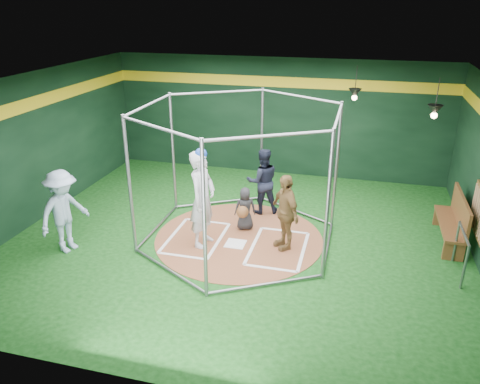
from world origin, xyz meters
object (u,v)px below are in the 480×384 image
(visitor_leopard, at_px, (285,212))
(umpire, at_px, (262,181))
(batter_figure, at_px, (202,198))
(dugout_bench, at_px, (455,219))

(visitor_leopard, distance_m, umpire, 1.85)
(visitor_leopard, bearing_deg, batter_figure, -118.51)
(batter_figure, bearing_deg, dugout_bench, 15.71)
(batter_figure, height_order, visitor_leopard, batter_figure)
(batter_figure, height_order, umpire, batter_figure)
(batter_figure, distance_m, dugout_bench, 5.56)
(umpire, xyz_separation_m, dugout_bench, (4.43, -0.45, -0.29))
(batter_figure, relative_size, visitor_leopard, 1.31)
(batter_figure, xyz_separation_m, visitor_leopard, (1.74, 0.31, -0.25))
(visitor_leopard, distance_m, dugout_bench, 3.78)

